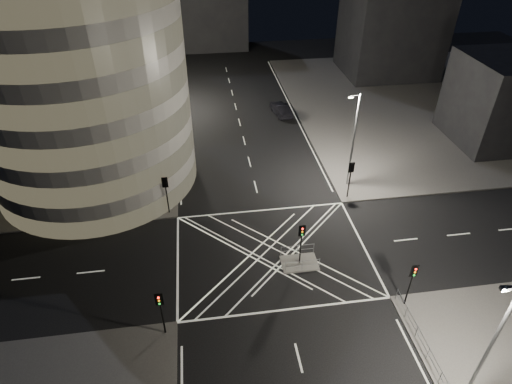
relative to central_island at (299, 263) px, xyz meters
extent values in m
plane|color=black|center=(-2.00, 1.50, -0.07)|extent=(120.00, 120.00, 0.00)
cube|color=#514F4C|center=(-31.00, 28.50, 0.00)|extent=(42.00, 42.00, 0.15)
cube|color=#514F4C|center=(27.00, 28.50, 0.00)|extent=(42.00, 42.00, 0.15)
cube|color=slate|center=(0.00, 0.00, 0.00)|extent=(3.00, 2.00, 0.15)
cylinder|color=gray|center=(-18.00, 15.50, 12.57)|extent=(20.00, 20.00, 25.00)
cube|color=gray|center=(-24.00, 43.50, 11.07)|extent=(24.00, 16.00, 22.00)
cube|color=black|center=(24.00, 41.50, 7.58)|extent=(14.00, 12.00, 15.00)
cube|color=black|center=(28.00, 17.50, 5.08)|extent=(10.00, 10.00, 10.00)
cylinder|color=black|center=(-12.50, 10.50, 1.72)|extent=(0.32, 0.32, 3.30)
ellipsoid|color=black|center=(-12.50, 10.50, 4.62)|extent=(4.52, 4.52, 5.20)
cylinder|color=black|center=(-12.50, 16.50, 1.61)|extent=(0.32, 0.32, 3.07)
ellipsoid|color=black|center=(-12.50, 16.50, 4.40)|extent=(4.54, 4.54, 5.23)
cylinder|color=black|center=(-12.50, 22.50, 1.68)|extent=(0.32, 0.32, 3.21)
ellipsoid|color=black|center=(-12.50, 22.50, 4.58)|extent=(4.72, 4.72, 5.43)
cylinder|color=black|center=(-12.50, 28.50, 1.78)|extent=(0.32, 0.32, 3.41)
ellipsoid|color=black|center=(-12.50, 28.50, 5.02)|extent=(5.58, 5.58, 6.42)
cylinder|color=black|center=(-12.50, 34.50, 1.51)|extent=(0.32, 0.32, 2.87)
ellipsoid|color=black|center=(-12.50, 34.50, 4.01)|extent=(3.86, 3.86, 4.44)
cylinder|color=black|center=(-10.80, 8.30, 1.57)|extent=(0.12, 0.12, 3.00)
cube|color=black|center=(-10.80, 8.30, 3.52)|extent=(0.28, 0.22, 0.90)
cube|color=black|center=(-10.80, 8.30, 3.52)|extent=(0.55, 0.04, 1.10)
cylinder|color=black|center=(-10.80, -5.30, 1.57)|extent=(0.12, 0.12, 3.00)
cube|color=black|center=(-10.80, -5.30, 3.52)|extent=(0.28, 0.22, 0.90)
cube|color=black|center=(-10.80, -5.30, 3.52)|extent=(0.55, 0.04, 1.10)
cylinder|color=black|center=(6.80, 8.30, 1.57)|extent=(0.12, 0.12, 3.00)
cube|color=black|center=(6.80, 8.30, 3.52)|extent=(0.28, 0.22, 0.90)
cube|color=black|center=(6.80, 8.30, 3.52)|extent=(0.55, 0.04, 1.10)
cylinder|color=black|center=(6.80, -5.30, 1.57)|extent=(0.12, 0.12, 3.00)
cube|color=black|center=(6.80, -5.30, 3.52)|extent=(0.28, 0.22, 0.90)
cube|color=black|center=(6.80, -5.30, 3.52)|extent=(0.55, 0.04, 1.10)
cylinder|color=black|center=(0.00, 0.00, 1.57)|extent=(0.12, 0.12, 3.00)
cube|color=black|center=(0.00, 0.00, 3.52)|extent=(0.28, 0.22, 0.90)
cube|color=black|center=(0.00, 0.00, 3.52)|extent=(0.55, 0.04, 1.10)
cylinder|color=slate|center=(-11.50, 13.50, 5.08)|extent=(0.20, 0.20, 10.00)
cylinder|color=slate|center=(-11.05, 13.50, 9.93)|extent=(0.90, 0.10, 0.10)
cube|color=slate|center=(-10.60, 13.50, 9.83)|extent=(0.50, 0.25, 0.18)
cube|color=white|center=(-10.60, 13.50, 9.72)|extent=(0.42, 0.20, 0.05)
cylinder|color=slate|center=(-11.50, 31.50, 5.08)|extent=(0.20, 0.20, 10.00)
cylinder|color=slate|center=(-11.05, 31.50, 9.93)|extent=(0.90, 0.10, 0.10)
cube|color=slate|center=(-10.60, 31.50, 9.83)|extent=(0.50, 0.25, 0.18)
cube|color=white|center=(-10.60, 31.50, 9.72)|extent=(0.42, 0.20, 0.05)
cylinder|color=slate|center=(7.50, 10.50, 5.08)|extent=(0.20, 0.20, 10.00)
cylinder|color=slate|center=(7.05, 10.50, 9.93)|extent=(0.90, 0.10, 0.10)
cube|color=slate|center=(6.60, 10.50, 9.83)|extent=(0.50, 0.25, 0.18)
cube|color=white|center=(6.60, 10.50, 9.72)|extent=(0.42, 0.20, 0.05)
cylinder|color=slate|center=(7.50, -12.50, 5.08)|extent=(0.20, 0.20, 10.00)
cube|color=slate|center=(6.60, -12.50, 9.83)|extent=(0.50, 0.25, 0.18)
cube|color=white|center=(6.60, -12.50, 9.72)|extent=(0.42, 0.20, 0.05)
cube|color=slate|center=(6.30, -10.65, 0.62)|extent=(0.06, 11.70, 1.10)
cube|color=slate|center=(0.00, -0.90, 0.62)|extent=(2.80, 0.06, 1.10)
cube|color=slate|center=(0.00, 0.90, 0.62)|extent=(2.80, 0.06, 1.10)
imported|color=black|center=(3.85, 28.05, 0.72)|extent=(2.43, 5.03, 1.59)
camera|label=1|loc=(-7.19, -24.51, 25.50)|focal=30.00mm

